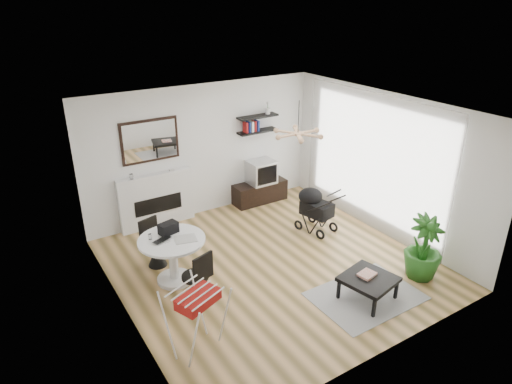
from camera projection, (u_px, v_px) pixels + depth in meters
floor at (271, 264)px, 7.85m from camera, size 5.00×5.00×0.00m
ceiling at (274, 110)px, 6.76m from camera, size 5.00×5.00×0.00m
wall_back at (203, 151)px, 9.24m from camera, size 5.00×0.00×5.00m
wall_left at (118, 233)px, 6.09m from camera, size 0.00×5.00×5.00m
wall_right at (383, 164)px, 8.53m from camera, size 0.00×5.00×5.00m
sheer_curtain at (371, 162)px, 8.64m from camera, size 0.04×3.60×2.60m
fireplace at (156, 194)px, 8.92m from camera, size 1.50×0.17×2.16m
shelf_lower at (258, 131)px, 9.64m from camera, size 0.90×0.25×0.04m
shelf_upper at (258, 116)px, 9.51m from camera, size 0.90×0.25×0.04m
pendant_lamp at (298, 134)px, 7.56m from camera, size 0.90×0.90×0.10m
tv_console at (260, 192)px, 10.12m from camera, size 1.22×0.43×0.46m
crt_tv at (261, 172)px, 9.94m from camera, size 0.58×0.50×0.50m
dining_table at (173, 253)px, 7.22m from camera, size 1.06×1.06×0.77m
laptop at (164, 241)px, 7.03m from camera, size 0.36×0.29×0.02m
black_bag at (168, 228)px, 7.25m from camera, size 0.33×0.25×0.18m
newspaper at (185, 239)px, 7.11m from camera, size 0.39×0.35×0.01m
drinking_glass at (150, 237)px, 7.09m from camera, size 0.05×0.05×0.09m
chair_far at (156, 251)px, 7.75m from camera, size 0.43×0.44×0.83m
chair_near at (197, 285)px, 6.85m from camera, size 0.44×0.45×0.86m
drying_rack at (196, 319)px, 5.79m from camera, size 0.79×0.77×0.93m
stroller at (315, 211)px, 8.86m from camera, size 0.63×0.83×0.94m
rug at (366, 296)px, 7.04m from camera, size 1.62×1.17×0.01m
coffee_table at (369, 280)px, 6.85m from camera, size 0.86×0.86×0.37m
magazines at (367, 274)px, 6.88m from camera, size 0.30×0.25×0.04m
potted_plant at (424, 248)px, 7.32m from camera, size 0.66×0.66×1.07m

